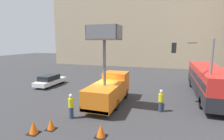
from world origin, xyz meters
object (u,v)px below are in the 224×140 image
(traffic_cone_mid_road, at_px, (34,128))
(parked_car_curbside, at_px, (50,80))
(traffic_cone_far_side, at_px, (51,124))
(road_worker_near_truck, at_px, (71,106))
(traffic_light_pole, at_px, (196,62))
(city_bus, at_px, (208,79))
(utility_truck, at_px, (109,88))
(traffic_cone_near_truck, at_px, (101,131))
(road_worker_directing, at_px, (161,101))

(traffic_cone_mid_road, distance_m, parked_car_curbside, 12.32)
(traffic_cone_far_side, relative_size, parked_car_curbside, 0.15)
(road_worker_near_truck, distance_m, parked_car_curbside, 10.94)
(traffic_light_pole, bearing_deg, parked_car_curbside, 170.61)
(traffic_cone_mid_road, bearing_deg, city_bus, 44.90)
(city_bus, distance_m, road_worker_near_truck, 13.83)
(city_bus, bearing_deg, utility_truck, 100.89)
(utility_truck, relative_size, parked_car_curbside, 1.48)
(traffic_cone_far_side, bearing_deg, city_bus, 44.75)
(parked_car_curbside, bearing_deg, traffic_cone_near_truck, -41.19)
(traffic_cone_near_truck, bearing_deg, traffic_cone_far_side, -177.23)
(utility_truck, height_order, traffic_cone_near_truck, utility_truck)
(utility_truck, xyz_separation_m, traffic_cone_near_truck, (1.35, -5.44, -1.13))
(road_worker_directing, height_order, traffic_cone_mid_road, road_worker_directing)
(city_bus, xyz_separation_m, parked_car_curbside, (-18.28, -1.21, -1.09))
(traffic_light_pole, bearing_deg, utility_truck, -170.04)
(road_worker_near_truck, xyz_separation_m, road_worker_directing, (6.19, 3.33, -0.02))
(road_worker_directing, distance_m, parked_car_curbside, 14.62)
(road_worker_directing, height_order, traffic_cone_far_side, road_worker_directing)
(traffic_cone_near_truck, height_order, parked_car_curbside, parked_car_curbside)
(traffic_cone_near_truck, bearing_deg, road_worker_near_truck, 150.48)
(road_worker_near_truck, relative_size, parked_car_curbside, 0.40)
(traffic_cone_mid_road, bearing_deg, parked_car_curbside, 122.89)
(road_worker_directing, distance_m, traffic_cone_near_truck, 5.98)
(traffic_cone_near_truck, distance_m, traffic_cone_mid_road, 4.18)
(road_worker_directing, bearing_deg, parked_car_curbside, 76.72)
(utility_truck, distance_m, traffic_cone_far_side, 6.07)
(city_bus, height_order, traffic_cone_mid_road, city_bus)
(road_worker_directing, xyz_separation_m, parked_car_curbside, (-13.94, 4.39, -0.19))
(traffic_cone_near_truck, relative_size, parked_car_curbside, 0.17)
(utility_truck, distance_m, traffic_cone_mid_road, 7.01)
(traffic_cone_near_truck, xyz_separation_m, traffic_cone_mid_road, (-4.08, -0.92, 0.00))
(utility_truck, xyz_separation_m, traffic_light_pole, (7.13, 1.25, 2.42))
(utility_truck, bearing_deg, traffic_cone_mid_road, -113.25)
(traffic_cone_mid_road, bearing_deg, road_worker_near_truck, 67.91)
(road_worker_near_truck, relative_size, traffic_cone_far_side, 2.61)
(road_worker_directing, bearing_deg, traffic_cone_far_side, 132.62)
(city_bus, relative_size, road_worker_directing, 6.68)
(traffic_light_pole, xyz_separation_m, parked_car_curbside, (-16.55, 2.74, -3.21))
(road_worker_near_truck, height_order, traffic_cone_far_side, road_worker_near_truck)
(traffic_light_pole, xyz_separation_m, road_worker_directing, (-2.61, -1.65, -3.01))
(city_bus, xyz_separation_m, traffic_cone_far_side, (-10.89, -10.80, -1.47))
(road_worker_directing, xyz_separation_m, traffic_cone_near_truck, (-3.17, -5.04, -0.54))
(utility_truck, relative_size, road_worker_directing, 3.77)
(city_bus, height_order, road_worker_near_truck, city_bus)
(traffic_cone_near_truck, xyz_separation_m, traffic_cone_far_side, (-3.39, -0.16, -0.04))
(road_worker_directing, xyz_separation_m, traffic_cone_far_side, (-6.56, -5.20, -0.58))
(traffic_light_pole, xyz_separation_m, traffic_cone_near_truck, (-5.78, -6.69, -3.55))
(traffic_cone_mid_road, relative_size, traffic_cone_far_side, 1.12)
(traffic_cone_far_side, bearing_deg, road_worker_near_truck, 78.85)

